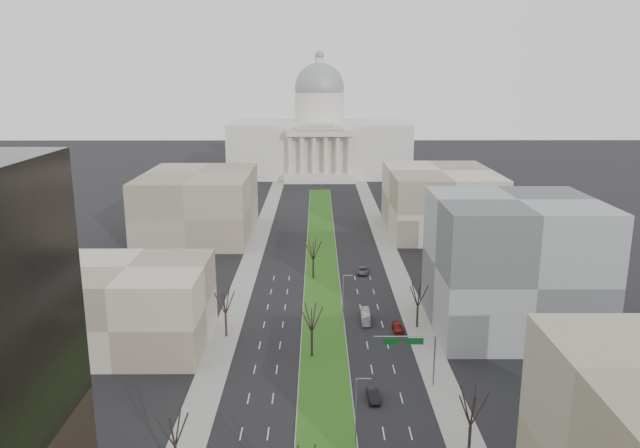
{
  "coord_description": "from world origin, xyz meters",
  "views": [
    {
      "loc": [
        -1.1,
        -14.56,
        45.49
      ],
      "look_at": [
        -0.49,
        114.18,
        14.22
      ],
      "focal_mm": 35.0,
      "sensor_mm": 36.0,
      "label": 1
    }
  ],
  "objects_px": {
    "car_black": "(373,395)",
    "car_grey_far": "(363,271)",
    "car_red": "(398,327)",
    "box_van": "(365,316)"
  },
  "relations": [
    {
      "from": "car_black",
      "to": "car_grey_far",
      "type": "xyz_separation_m",
      "value": [
        2.64,
        57.65,
        -0.03
      ]
    },
    {
      "from": "car_red",
      "to": "car_grey_far",
      "type": "xyz_separation_m",
      "value": [
        -3.96,
        33.08,
        0.08
      ]
    },
    {
      "from": "car_red",
      "to": "box_van",
      "type": "bearing_deg",
      "value": 139.06
    },
    {
      "from": "car_black",
      "to": "car_grey_far",
      "type": "bearing_deg",
      "value": 84.8
    },
    {
      "from": "car_black",
      "to": "box_van",
      "type": "height_order",
      "value": "box_van"
    },
    {
      "from": "car_grey_far",
      "to": "box_van",
      "type": "relative_size",
      "value": 0.75
    },
    {
      "from": "car_grey_far",
      "to": "box_van",
      "type": "height_order",
      "value": "box_van"
    },
    {
      "from": "car_black",
      "to": "car_red",
      "type": "relative_size",
      "value": 1.03
    },
    {
      "from": "car_black",
      "to": "car_red",
      "type": "xyz_separation_m",
      "value": [
        6.6,
        24.57,
        -0.11
      ]
    },
    {
      "from": "car_black",
      "to": "car_red",
      "type": "bearing_deg",
      "value": 72.39
    }
  ]
}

